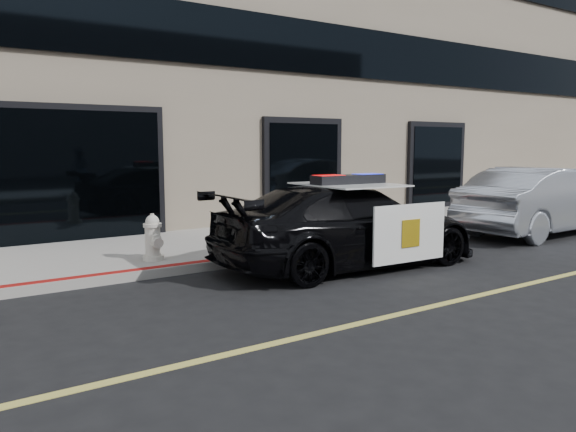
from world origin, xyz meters
TOP-DOWN VIEW (x-y plane):
  - ground at (0.00, 0.00)m, footprint 120.00×120.00m
  - sidewalk_n at (0.00, 5.25)m, footprint 60.00×3.50m
  - police_car at (2.24, 2.47)m, footprint 2.45×4.99m
  - silver_sedan at (8.18, 2.59)m, footprint 1.89×4.81m
  - fire_hydrant at (-0.58, 4.14)m, footprint 0.35×0.49m

SIDE VIEW (x-z plane):
  - ground at x=0.00m, z-range 0.00..0.00m
  - sidewalk_n at x=0.00m, z-range 0.00..0.15m
  - fire_hydrant at x=-0.58m, z-range 0.13..0.91m
  - police_car at x=2.24m, z-range -0.08..1.50m
  - silver_sedan at x=8.18m, z-range 0.00..1.56m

